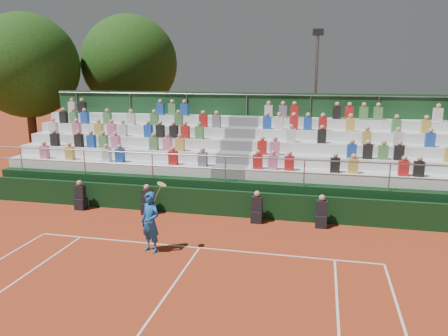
% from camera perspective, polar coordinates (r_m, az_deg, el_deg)
% --- Properties ---
extents(ground, '(90.00, 90.00, 0.00)m').
position_cam_1_polar(ground, '(13.89, -3.21, -10.39)').
color(ground, '#AD3C1C').
rests_on(ground, ground).
extents(courtside_wall, '(20.00, 0.15, 1.00)m').
position_cam_1_polar(courtside_wall, '(16.63, -0.23, -4.60)').
color(courtside_wall, black).
rests_on(courtside_wall, ground).
extents(line_officials, '(9.78, 0.40, 1.19)m').
position_cam_1_polar(line_officials, '(16.43, -3.54, -4.92)').
color(line_officials, black).
rests_on(line_officials, ground).
extents(grandstand, '(20.00, 5.20, 4.40)m').
position_cam_1_polar(grandstand, '(19.55, 1.90, -0.21)').
color(grandstand, black).
rests_on(grandstand, ground).
extents(tennis_player, '(0.94, 0.69, 2.22)m').
position_cam_1_polar(tennis_player, '(13.47, -9.58, -6.99)').
color(tennis_player, '#175CB3').
rests_on(tennis_player, ground).
extents(tree_west, '(6.00, 6.00, 8.68)m').
position_cam_1_polar(tree_west, '(28.42, -24.39, 12.03)').
color(tree_west, '#382614').
rests_on(tree_west, ground).
extents(tree_east, '(6.15, 6.15, 8.95)m').
position_cam_1_polar(tree_east, '(29.82, -12.22, 13.20)').
color(tree_east, '#382614').
rests_on(tree_east, ground).
extents(floodlight_mast, '(0.60, 0.25, 7.66)m').
position_cam_1_polar(floodlight_mast, '(25.59, 11.90, 10.29)').
color(floodlight_mast, gray).
rests_on(floodlight_mast, ground).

